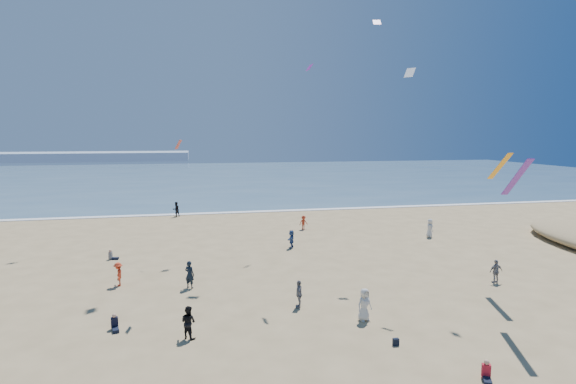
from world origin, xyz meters
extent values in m
cube|color=#476B84|center=(0.00, 95.00, 0.03)|extent=(220.00, 100.00, 0.06)
cube|color=white|center=(0.00, 45.00, 0.04)|extent=(220.00, 1.20, 0.08)
cube|color=#7A8EA8|center=(-60.00, 170.00, 1.60)|extent=(110.00, 20.00, 3.20)
imported|color=gray|center=(3.57, 12.49, 0.81)|extent=(0.57, 1.00, 1.62)
imported|color=#AF3019|center=(8.88, 33.37, 0.74)|extent=(1.05, 0.74, 1.48)
imported|color=silver|center=(20.09, 27.36, 0.90)|extent=(0.58, 0.89, 1.81)
imported|color=black|center=(-4.63, 43.64, 0.91)|extent=(1.12, 1.07, 1.82)
imported|color=#2E4880|center=(6.00, 26.01, 0.80)|extent=(0.99, 1.55, 1.60)
imported|color=silver|center=(6.61, 9.97, 0.89)|extent=(0.99, 0.79, 1.77)
imported|color=black|center=(-2.66, 9.70, 0.82)|extent=(1.01, 0.99, 1.64)
imported|color=black|center=(-2.69, 17.12, 0.91)|extent=(0.79, 0.72, 1.82)
imported|color=red|center=(-7.33, 18.51, 0.79)|extent=(0.75, 1.11, 1.59)
imported|color=gray|center=(17.58, 14.01, 0.80)|extent=(0.95, 0.41, 1.61)
cube|color=black|center=(7.03, 6.92, 0.17)|extent=(0.28, 0.18, 0.34)
cube|color=white|center=(11.24, 14.89, 13.85)|extent=(0.71, 0.74, 0.60)
cube|color=red|center=(-3.08, 15.48, 9.39)|extent=(0.43, 0.79, 0.55)
cube|color=#8C1C97|center=(5.37, 17.42, 14.35)|extent=(0.35, 0.80, 0.41)
cube|color=#772393|center=(11.71, 21.57, 18.47)|extent=(0.68, 0.64, 0.47)
cube|color=#61269B|center=(14.38, 8.62, 7.73)|extent=(0.35, 3.14, 2.21)
cube|color=orange|center=(17.05, 13.55, 7.94)|extent=(0.35, 2.64, 1.87)
camera|label=1|loc=(-2.08, -11.92, 10.00)|focal=28.00mm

